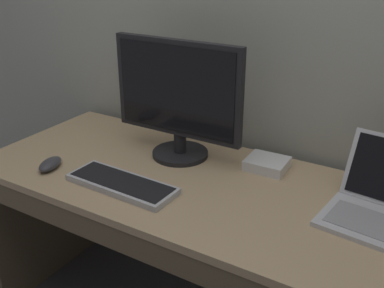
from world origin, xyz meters
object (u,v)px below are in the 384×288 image
(laptop_silver, at_px, (383,206))
(wired_keyboard, at_px, (122,184))
(external_monitor, at_px, (178,98))
(computer_mouse, at_px, (50,164))
(external_drive_box, at_px, (267,164))

(laptop_silver, bearing_deg, wired_keyboard, -162.70)
(laptop_silver, distance_m, external_monitor, 0.80)
(wired_keyboard, bearing_deg, laptop_silver, 17.30)
(computer_mouse, bearing_deg, wired_keyboard, -10.96)
(external_monitor, bearing_deg, computer_mouse, -136.93)
(laptop_silver, distance_m, computer_mouse, 1.17)
(laptop_silver, relative_size, external_monitor, 0.66)
(computer_mouse, bearing_deg, external_drive_box, 15.10)
(external_drive_box, bearing_deg, wired_keyboard, -133.98)
(laptop_silver, xyz_separation_m, external_monitor, (-0.78, 0.06, 0.20))
(wired_keyboard, relative_size, external_drive_box, 2.73)
(laptop_silver, distance_m, wired_keyboard, 0.85)
(external_monitor, xyz_separation_m, computer_mouse, (-0.36, -0.34, -0.23))
(computer_mouse, xyz_separation_m, external_drive_box, (0.70, 0.42, 0.00))
(wired_keyboard, height_order, computer_mouse, computer_mouse)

